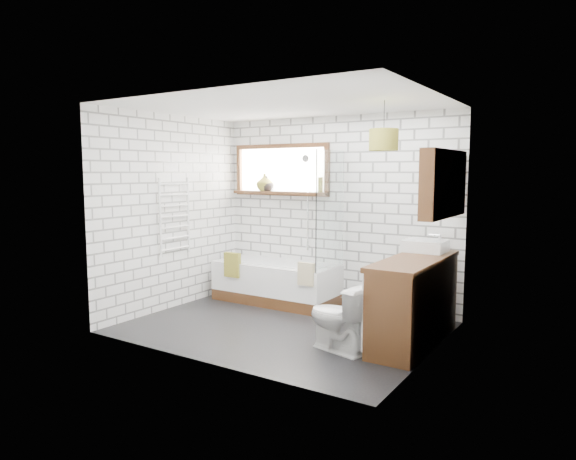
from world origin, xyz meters
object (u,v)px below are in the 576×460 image
Objects in this scene: toilet at (339,317)px; pendant at (384,140)px; vanity at (414,301)px; basin at (425,246)px; bathtub at (276,282)px.

toilet is 1.86m from pendant.
toilet is at bearing -131.02° from vanity.
toilet is at bearing -113.43° from basin.
vanity is 1.69m from pendant.
bathtub is at bearing 176.08° from basin.
toilet reaches higher than bathtub.
vanity is 5.21× the size of pendant.
basin is 1.30m from pendant.
toilet is (-0.49, -1.13, -0.61)m from basin.
bathtub is 3.77× the size of basin.
vanity is at bearing -83.16° from basin.
bathtub is 2.20m from basin.
toilet is 2.29× the size of pendant.
pendant reaches higher than vanity.
basin is at bearing 62.00° from pendant.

